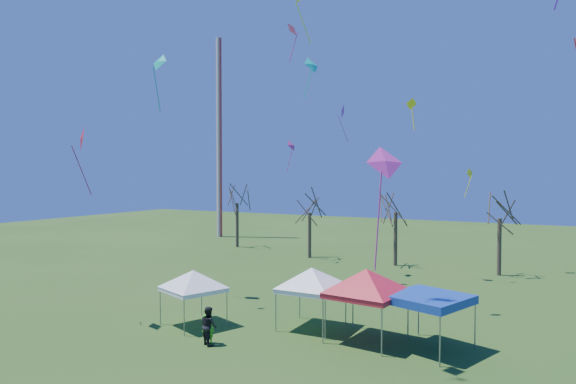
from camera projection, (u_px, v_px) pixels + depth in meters
The scene contains 21 objects.
ground at pixel (285, 360), 21.90m from camera, with size 140.00×140.00×0.00m, color #284E19.
radio_mast at pixel (219, 138), 64.65m from camera, with size 0.70×0.70×25.00m, color silver.
tree_0 at pixel (237, 187), 55.65m from camera, with size 3.83×3.83×8.44m.
tree_1 at pixel (310, 197), 48.49m from camera, with size 3.42×3.42×7.54m.
tree_2 at pixel (396, 193), 44.26m from camera, with size 3.71×3.71×8.18m.
tree_3 at pixel (500, 198), 40.00m from camera, with size 3.59×3.59×7.91m.
tent_white_west at pixel (193, 274), 26.80m from camera, with size 3.56×3.56×3.36m.
tent_white_mid at pixel (312, 272), 26.30m from camera, with size 4.10×4.10×3.62m.
tent_red at pixel (366, 274), 24.26m from camera, with size 4.49×4.49×3.98m.
tent_blue at pixel (428, 299), 23.11m from camera, with size 4.03×4.03×2.49m.
person_green at pixel (208, 325), 24.04m from camera, with size 0.61×0.40×1.68m, color green.
person_dark at pixel (209, 326), 23.81m from camera, with size 0.87×0.67×1.78m, color black.
kite_13 at pixel (342, 112), 40.37m from camera, with size 0.82×1.17×2.95m.
kite_5 at pixel (385, 163), 17.69m from camera, with size 1.56×1.54×4.39m.
kite_14 at pixel (81, 140), 26.88m from camera, with size 1.33×1.24×3.66m.
kite_8 at pixel (159, 62), 33.08m from camera, with size 1.36×0.88×3.73m.
kite_2 at pixel (292, 146), 46.26m from camera, with size 0.73×1.20×2.87m.
kite_24 at pixel (292, 30), 31.71m from camera, with size 1.15×1.17×2.48m.
kite_18 at pixel (411, 105), 29.14m from camera, with size 0.71×0.75×1.86m.
kite_11 at pixel (312, 65), 35.69m from camera, with size 1.16×1.56×3.02m.
kite_19 at pixel (470, 174), 37.79m from camera, with size 0.62×0.82×2.22m.
Camera 1 is at (10.38, -18.99, 7.93)m, focal length 32.00 mm.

